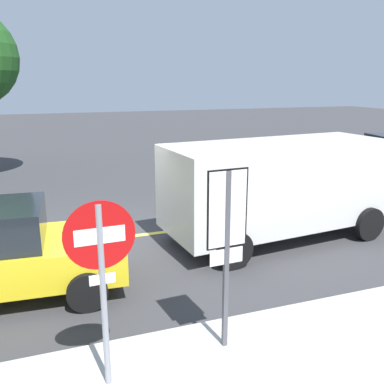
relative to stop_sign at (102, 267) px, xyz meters
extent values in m
plane|color=#38383A|center=(0.62, 4.92, -1.60)|extent=(80.00, 80.00, 0.00)
cube|color=#E0D14C|center=(3.62, 4.92, -1.59)|extent=(28.00, 0.16, 0.01)
cylinder|color=gray|center=(0.00, 0.00, -0.45)|extent=(0.07, 0.07, 2.30)
cylinder|color=red|center=(0.00, 0.00, 0.36)|extent=(0.76, 0.05, 0.76)
cube|color=white|center=(0.00, 0.00, 0.36)|extent=(0.53, 0.05, 0.18)
cube|color=white|center=(0.00, 0.00, -0.14)|extent=(0.28, 0.03, 0.11)
cube|color=#4C4C51|center=(1.55, 0.21, -0.35)|extent=(0.06, 0.06, 2.50)
cube|color=white|center=(1.55, 0.21, 0.43)|extent=(0.50, 0.06, 0.95)
cube|color=black|center=(1.55, 0.21, 0.43)|extent=(0.54, 0.05, 0.99)
cube|color=white|center=(1.55, 0.21, -0.19)|extent=(0.45, 0.05, 0.20)
cube|color=silver|center=(4.44, 3.77, -0.31)|extent=(5.37, 2.50, 1.82)
cube|color=black|center=(6.51, 3.98, 0.09)|extent=(0.34, 1.85, 0.80)
cylinder|color=black|center=(6.10, 4.94, -1.22)|extent=(0.78, 0.33, 0.76)
cylinder|color=black|center=(6.30, 2.95, -1.22)|extent=(0.78, 0.33, 0.76)
cylinder|color=black|center=(2.59, 4.59, -1.22)|extent=(0.78, 0.33, 0.76)
cylinder|color=black|center=(2.78, 2.60, -1.22)|extent=(0.78, 0.33, 0.76)
cylinder|color=black|center=(10.67, 8.57, -1.28)|extent=(0.66, 0.31, 0.64)
cylinder|color=black|center=(10.41, 6.84, -1.28)|extent=(0.66, 0.31, 0.64)
cylinder|color=black|center=(0.07, 3.66, -1.28)|extent=(0.65, 0.26, 0.64)
cylinder|color=black|center=(-0.03, 1.95, -1.28)|extent=(0.65, 0.26, 0.64)
camera|label=1|loc=(-0.45, -4.18, 1.93)|focal=39.12mm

